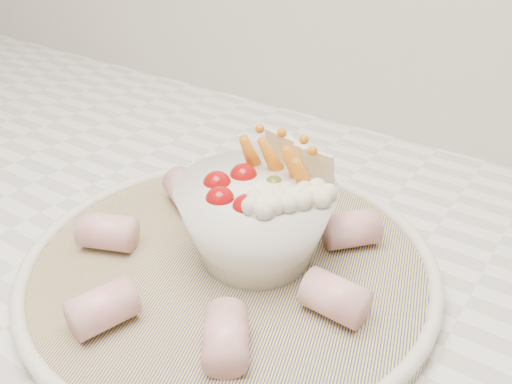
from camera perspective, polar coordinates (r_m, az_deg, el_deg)
The scene contains 3 objects.
serving_platter at distance 0.49m, azimuth -2.64°, elevation -7.41°, with size 0.44×0.44×0.02m.
veggie_bowl at distance 0.47m, azimuth 0.18°, elevation -2.62°, with size 0.13×0.13×0.10m.
cured_meat_rolls at distance 0.48m, azimuth -2.78°, elevation -5.47°, with size 0.25×0.28×0.03m.
Camera 1 is at (0.40, 1.11, 1.24)m, focal length 40.00 mm.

